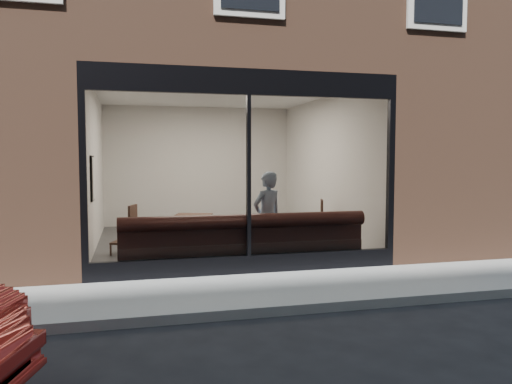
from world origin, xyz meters
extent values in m
plane|color=black|center=(0.00, 0.00, 0.00)|extent=(120.00, 120.00, 0.00)
cube|color=gray|center=(0.00, 1.00, 0.01)|extent=(40.00, 2.00, 0.01)
cube|color=gray|center=(0.00, -0.05, 0.06)|extent=(40.00, 0.10, 0.12)
cube|color=brown|center=(-3.75, 8.00, 1.60)|extent=(2.50, 12.00, 3.20)
cube|color=brown|center=(3.75, 8.00, 1.60)|extent=(2.50, 12.00, 3.20)
cube|color=brown|center=(0.00, 11.00, 1.60)|extent=(5.00, 6.00, 3.20)
plane|color=#2D2D30|center=(0.00, 5.00, 0.02)|extent=(6.00, 6.00, 0.00)
plane|color=white|center=(0.00, 5.00, 3.19)|extent=(6.00, 6.00, 0.00)
plane|color=silver|center=(0.00, 7.99, 1.60)|extent=(5.00, 0.00, 5.00)
plane|color=silver|center=(-2.49, 5.00, 1.60)|extent=(0.00, 6.00, 6.00)
plane|color=silver|center=(2.49, 5.00, 1.60)|extent=(0.00, 6.00, 6.00)
cube|color=black|center=(0.00, 2.05, 0.15)|extent=(5.00, 0.10, 0.30)
cube|color=black|center=(0.00, 2.05, 3.00)|extent=(5.00, 0.10, 0.40)
cube|color=black|center=(0.00, 2.05, 1.55)|extent=(0.06, 0.10, 2.50)
plane|color=white|center=(0.00, 2.02, 1.55)|extent=(4.80, 0.00, 4.80)
cube|color=#341613|center=(0.00, 2.45, 0.23)|extent=(4.00, 0.55, 0.45)
imported|color=#91A8C4|center=(0.49, 2.72, 0.80)|extent=(0.69, 0.59, 1.60)
cube|color=black|center=(-0.67, 3.77, 0.74)|extent=(0.83, 0.83, 0.04)
cube|color=black|center=(0.66, 3.13, 0.74)|extent=(0.71, 0.71, 0.03)
cube|color=black|center=(-1.94, 4.10, 0.24)|extent=(0.51, 0.51, 0.04)
cube|color=black|center=(1.93, 4.36, 0.24)|extent=(0.51, 0.51, 0.04)
cube|color=white|center=(-2.45, 4.03, 1.46)|extent=(0.02, 0.57, 0.77)
camera|label=1|loc=(-1.77, -5.52, 1.85)|focal=35.00mm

